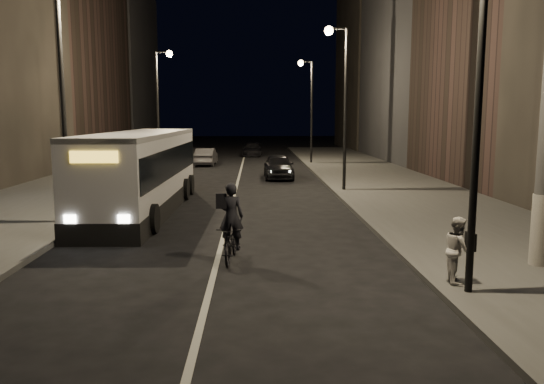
{
  "coord_description": "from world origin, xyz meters",
  "views": [
    {
      "loc": [
        1.04,
        -14.8,
        3.89
      ],
      "look_at": [
        1.57,
        1.84,
        1.5
      ],
      "focal_mm": 35.0,
      "sensor_mm": 36.0,
      "label": 1
    }
  ],
  "objects": [
    {
      "name": "cyclist_on_bicycle",
      "position": [
        0.4,
        -0.9,
        0.72
      ],
      "size": [
        0.84,
        1.94,
        2.17
      ],
      "rotation": [
        0.0,
        0.0,
        -0.1
      ],
      "color": "black",
      "rests_on": "ground"
    },
    {
      "name": "city_bus",
      "position": [
        -3.57,
        6.88,
        1.77
      ],
      "size": [
        3.03,
        12.11,
        3.24
      ],
      "rotation": [
        0.0,
        0.0,
        -0.02
      ],
      "color": "silver",
      "rests_on": "ground"
    },
    {
      "name": "streetlight_left_near",
      "position": [
        -5.33,
        4.0,
        5.36
      ],
      "size": [
        1.2,
        0.44,
        8.12
      ],
      "color": "black",
      "rests_on": "sidewalk_left"
    },
    {
      "name": "pedestrian_woman",
      "position": [
        5.6,
        -3.34,
        0.91
      ],
      "size": [
        0.68,
        0.82,
        1.5
      ],
      "primitive_type": "imported",
      "rotation": [
        0.0,
        0.0,
        1.4
      ],
      "color": "beige",
      "rests_on": "sidewalk_right"
    },
    {
      "name": "car_near",
      "position": [
        2.51,
        18.33,
        0.76
      ],
      "size": [
        1.84,
        4.48,
        1.52
      ],
      "primitive_type": "imported",
      "rotation": [
        0.0,
        0.0,
        0.01
      ],
      "color": "black",
      "rests_on": "ground"
    },
    {
      "name": "car_mid",
      "position": [
        -2.86,
        27.6,
        0.68
      ],
      "size": [
        1.56,
        4.17,
        1.36
      ],
      "primitive_type": "imported",
      "rotation": [
        0.0,
        0.0,
        3.11
      ],
      "color": "#3A3A3D",
      "rests_on": "ground"
    },
    {
      "name": "car_far",
      "position": [
        0.8,
        37.46,
        0.64
      ],
      "size": [
        2.06,
        4.52,
        1.28
      ],
      "primitive_type": "imported",
      "rotation": [
        0.0,
        0.0,
        -0.06
      ],
      "color": "black",
      "rests_on": "ground"
    },
    {
      "name": "building_row_right",
      "position": [
        16.0,
        27.5,
        10.5
      ],
      "size": [
        8.0,
        61.0,
        21.0
      ],
      "primitive_type": "cube",
      "color": "black",
      "rests_on": "ground"
    },
    {
      "name": "streetlight_right_near",
      "position": [
        5.33,
        -4.0,
        5.36
      ],
      "size": [
        1.2,
        0.44,
        8.12
      ],
      "color": "black",
      "rests_on": "sidewalk_right"
    },
    {
      "name": "streetlight_right_mid",
      "position": [
        5.33,
        12.0,
        5.36
      ],
      "size": [
        1.2,
        0.44,
        8.12
      ],
      "color": "black",
      "rests_on": "sidewalk_right"
    },
    {
      "name": "streetlight_right_far",
      "position": [
        5.33,
        28.0,
        5.36
      ],
      "size": [
        1.2,
        0.44,
        8.12
      ],
      "color": "black",
      "rests_on": "sidewalk_right"
    },
    {
      "name": "ground",
      "position": [
        0.0,
        0.0,
        0.0
      ],
      "size": [
        180.0,
        180.0,
        0.0
      ],
      "primitive_type": "plane",
      "color": "black",
      "rests_on": "ground"
    },
    {
      "name": "sidewalk_right",
      "position": [
        8.5,
        14.0,
        0.08
      ],
      "size": [
        7.0,
        70.0,
        0.16
      ],
      "primitive_type": "cube",
      "color": "#3C3C3A",
      "rests_on": "ground"
    },
    {
      "name": "streetlight_left_far",
      "position": [
        -5.33,
        22.0,
        5.36
      ],
      "size": [
        1.2,
        0.44,
        8.12
      ],
      "color": "black",
      "rests_on": "sidewalk_left"
    },
    {
      "name": "building_row_left",
      "position": [
        -16.0,
        28.5,
        11.0
      ],
      "size": [
        8.0,
        61.0,
        22.0
      ],
      "primitive_type": "cube",
      "color": "black",
      "rests_on": "ground"
    },
    {
      "name": "sidewalk_left",
      "position": [
        -8.5,
        14.0,
        0.08
      ],
      "size": [
        7.0,
        70.0,
        0.16
      ],
      "primitive_type": "cube",
      "color": "#3C3C3A",
      "rests_on": "ground"
    }
  ]
}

